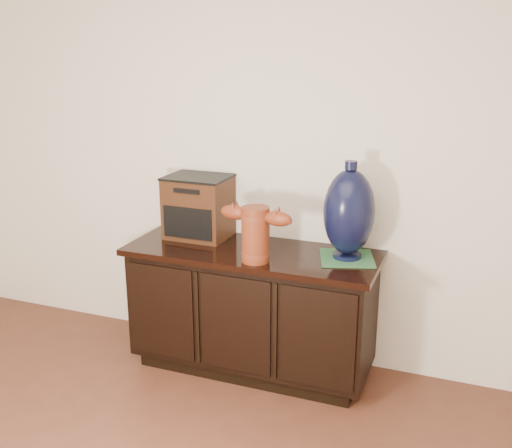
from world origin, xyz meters
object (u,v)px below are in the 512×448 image
at_px(sideboard, 252,309).
at_px(tv_radio, 199,207).
at_px(lamp_base, 349,213).
at_px(terracotta_vessel, 256,231).
at_px(spray_can, 260,234).

xyz_separation_m(sideboard, tv_radio, (-0.40, 0.12, 0.56)).
distance_m(sideboard, lamp_base, 0.83).
distance_m(terracotta_vessel, spray_can, 0.25).
bearing_deg(spray_can, terracotta_vessel, -75.06).
distance_m(sideboard, tv_radio, 0.69).
bearing_deg(lamp_base, sideboard, -174.27).
bearing_deg(terracotta_vessel, tv_radio, 156.52).
bearing_deg(spray_can, sideboard, -110.54).
height_order(lamp_base, spray_can, lamp_base).
relative_size(sideboard, tv_radio, 3.85).
xyz_separation_m(tv_radio, lamp_base, (0.94, -0.07, 0.08)).
bearing_deg(tv_radio, lamp_base, -3.53).
distance_m(sideboard, spray_can, 0.45).
xyz_separation_m(terracotta_vessel, tv_radio, (-0.48, 0.28, 0.02)).
bearing_deg(terracotta_vessel, spray_can, 112.09).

